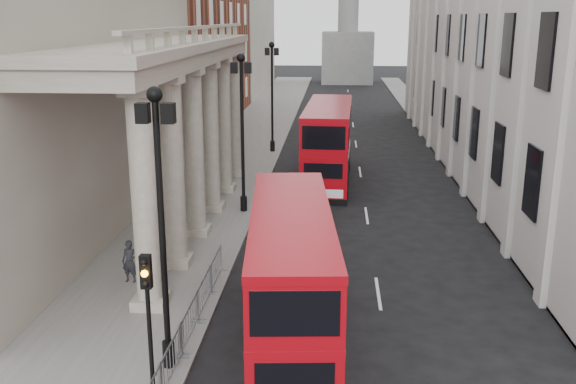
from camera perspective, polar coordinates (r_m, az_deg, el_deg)
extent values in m
cube|color=slate|center=(44.63, -5.21, 2.07)|extent=(6.00, 140.00, 0.12)
cube|color=slate|center=(45.01, 16.01, 1.64)|extent=(3.00, 140.00, 0.12)
cube|color=slate|center=(44.24, -1.43, 2.02)|extent=(0.20, 140.00, 0.14)
cube|color=gray|center=(34.44, -21.29, 7.23)|extent=(9.00, 28.00, 12.00)
cube|color=brown|center=(62.61, -9.75, 15.79)|extent=(9.00, 32.00, 22.00)
cube|color=gray|center=(94.01, -4.96, 15.09)|extent=(9.00, 30.00, 20.00)
cube|color=#60605E|center=(105.05, 5.29, 11.82)|extent=(8.00, 8.00, 8.00)
cylinder|color=black|center=(20.03, -10.56, -13.94)|extent=(0.36, 0.36, 0.80)
cylinder|color=black|center=(18.55, -11.10, -4.18)|extent=(0.18, 0.18, 8.00)
sphere|color=black|center=(17.64, -11.78, 8.49)|extent=(0.44, 0.44, 0.44)
cube|color=black|center=(17.61, -10.59, 6.89)|extent=(0.35, 0.35, 0.55)
cube|color=black|center=(17.80, -12.79, 6.86)|extent=(0.35, 0.35, 0.55)
cylinder|color=black|center=(34.59, -3.96, -1.03)|extent=(0.36, 0.36, 0.80)
cylinder|color=black|center=(33.76, -4.07, 4.85)|extent=(0.18, 0.18, 8.00)
sphere|color=black|center=(33.26, -4.21, 11.81)|extent=(0.44, 0.44, 0.44)
cube|color=black|center=(33.25, -3.58, 10.95)|extent=(0.35, 0.35, 0.55)
cube|color=black|center=(33.35, -4.79, 10.94)|extent=(0.35, 0.35, 0.55)
cylinder|color=black|center=(50.04, -1.39, 4.11)|extent=(0.36, 0.36, 0.80)
cylinder|color=black|center=(49.47, -1.42, 8.20)|extent=(0.18, 0.18, 8.00)
sphere|color=black|center=(49.13, -1.45, 12.95)|extent=(0.44, 0.44, 0.44)
cube|color=black|center=(49.12, -1.03, 12.37)|extent=(0.35, 0.35, 0.55)
cube|color=black|center=(49.19, -1.86, 12.37)|extent=(0.35, 0.35, 0.55)
cylinder|color=black|center=(17.70, -12.11, -13.39)|extent=(0.12, 0.12, 3.40)
cube|color=black|center=(16.79, -12.51, -6.92)|extent=(0.28, 0.22, 0.90)
sphere|color=black|center=(16.56, -12.70, -6.13)|extent=(0.18, 0.18, 0.18)
sphere|color=orange|center=(16.67, -12.64, -7.09)|extent=(0.18, 0.18, 0.18)
sphere|color=black|center=(16.79, -12.58, -8.04)|extent=(0.18, 0.18, 0.18)
cube|color=gray|center=(19.39, -10.30, -14.46)|extent=(0.50, 2.30, 1.10)
cube|color=gray|center=(21.40, -8.73, -11.39)|extent=(0.50, 2.30, 1.10)
cube|color=gray|center=(23.47, -7.46, -8.84)|extent=(0.50, 2.30, 1.10)
cube|color=gray|center=(25.59, -6.42, -6.71)|extent=(0.50, 2.30, 1.10)
cube|color=#A90711|center=(20.87, 0.27, -9.96)|extent=(3.30, 10.38, 1.95)
cube|color=#A90711|center=(20.09, 0.28, -4.74)|extent=(3.30, 10.38, 1.70)
cube|color=#A90711|center=(19.78, 0.28, -2.09)|extent=(3.34, 10.43, 0.24)
cube|color=black|center=(21.38, 0.27, -12.73)|extent=(3.32, 10.39, 0.34)
cube|color=black|center=(20.76, 0.27, -9.35)|extent=(3.19, 8.45, 0.97)
cube|color=black|center=(20.06, 0.28, -4.48)|extent=(3.31, 9.81, 1.07)
cylinder|color=black|center=(23.39, -2.56, -9.31)|extent=(0.39, 1.00, 0.97)
cylinder|color=black|center=(23.42, 2.90, -9.28)|extent=(0.39, 1.00, 0.97)
cube|color=#A00710|center=(41.14, 3.57, 2.96)|extent=(3.09, 11.41, 2.16)
cube|color=#A00710|center=(40.72, 3.62, 6.04)|extent=(3.09, 11.41, 1.89)
cube|color=#A00710|center=(40.57, 3.65, 7.54)|extent=(3.14, 11.45, 0.27)
cube|color=black|center=(41.43, 3.54, 1.25)|extent=(3.11, 11.41, 0.38)
cube|color=black|center=(41.08, 3.58, 3.33)|extent=(3.08, 9.26, 1.08)
cube|color=black|center=(40.71, 3.63, 6.19)|extent=(3.13, 10.77, 1.19)
cube|color=white|center=(35.84, 3.11, -0.13)|extent=(2.27, 0.14, 0.49)
cube|color=yellow|center=(35.93, 3.10, -0.68)|extent=(0.59, 0.06, 0.14)
cylinder|color=black|center=(37.61, 1.40, 0.37)|extent=(0.38, 1.09, 1.08)
cylinder|color=black|center=(37.50, 5.12, 0.27)|extent=(0.38, 1.09, 1.08)
cylinder|color=black|center=(43.98, 2.13, 2.56)|extent=(0.38, 1.09, 1.08)
cylinder|color=black|center=(43.88, 5.31, 2.48)|extent=(0.38, 1.09, 1.08)
imported|color=black|center=(25.99, -13.89, -6.02)|extent=(0.66, 0.48, 1.70)
imported|color=#282420|center=(30.30, -11.32, -2.55)|extent=(1.01, 0.83, 1.93)
imported|color=black|center=(35.19, -7.18, -0.18)|extent=(0.88, 0.70, 1.57)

